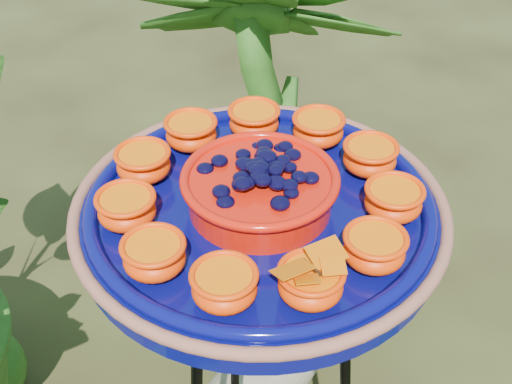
{
  "coord_description": "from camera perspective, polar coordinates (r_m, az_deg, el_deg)",
  "views": [
    {
      "loc": [
        -0.36,
        -0.67,
        1.66
      ],
      "look_at": [
        0.06,
        -0.04,
        1.06
      ],
      "focal_mm": 50.0,
      "sensor_mm": 36.0,
      "label": 1
    }
  ],
  "objects": [
    {
      "name": "feeder_dish",
      "position": [
        0.98,
        0.32,
        -1.23
      ],
      "size": [
        0.62,
        0.62,
        0.12
      ],
      "rotation": [
        0.0,
        0.0,
        -0.29
      ],
      "color": "#070855",
      "rests_on": "tripod_stand"
    },
    {
      "name": "shrub_back_right",
      "position": [
        1.88,
        1.32,
        2.88
      ],
      "size": [
        0.89,
        0.89,
        1.13
      ],
      "primitive_type": "imported",
      "rotation": [
        0.0,
        0.0,
        2.52
      ],
      "color": "#224F15",
      "rests_on": "ground"
    }
  ]
}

